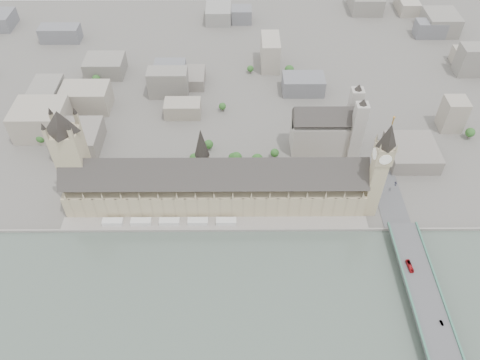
{
  "coord_description": "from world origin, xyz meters",
  "views": [
    {
      "loc": [
        20.87,
        -271.85,
        321.51
      ],
      "look_at": [
        22.36,
        15.58,
        32.92
      ],
      "focal_mm": 35.0,
      "sensor_mm": 36.0,
      "label": 1
    }
  ],
  "objects_px": {
    "victoria_tower": "(71,154)",
    "red_bus_north": "(410,266)",
    "westminster_abbey": "(328,129)",
    "car_approach": "(396,184)",
    "car_silver": "(442,323)",
    "westminster_bridge": "(424,301)",
    "palace_of_westminster": "(215,185)",
    "elizabeth_tower": "(380,164)"
  },
  "relations": [
    {
      "from": "victoria_tower",
      "to": "westminster_abbey",
      "type": "xyz_separation_m",
      "value": [
        232.92,
        69.0,
        -30.12
      ]
    },
    {
      "from": "westminster_bridge",
      "to": "red_bus_north",
      "type": "relative_size",
      "value": 27.88
    },
    {
      "from": "elizabeth_tower",
      "to": "car_silver",
      "type": "relative_size",
      "value": 26.16
    },
    {
      "from": "palace_of_westminster",
      "to": "car_approach",
      "type": "distance_m",
      "value": 168.37
    },
    {
      "from": "palace_of_westminster",
      "to": "red_bus_north",
      "type": "distance_m",
      "value": 175.76
    },
    {
      "from": "westminster_bridge",
      "to": "red_bus_north",
      "type": "height_order",
      "value": "red_bus_north"
    },
    {
      "from": "palace_of_westminster",
      "to": "car_approach",
      "type": "bearing_deg",
      "value": 4.14
    },
    {
      "from": "red_bus_north",
      "to": "car_silver",
      "type": "relative_size",
      "value": 2.84
    },
    {
      "from": "westminster_abbey",
      "to": "elizabeth_tower",
      "type": "bearing_deg",
      "value": -72.71
    },
    {
      "from": "palace_of_westminster",
      "to": "westminster_abbey",
      "type": "relative_size",
      "value": 3.9
    },
    {
      "from": "elizabeth_tower",
      "to": "westminster_abbey",
      "type": "distance_m",
      "value": 96.91
    },
    {
      "from": "victoria_tower",
      "to": "car_approach",
      "type": "bearing_deg",
      "value": 1.15
    },
    {
      "from": "victoria_tower",
      "to": "elizabeth_tower",
      "type": "bearing_deg",
      "value": -3.96
    },
    {
      "from": "victoria_tower",
      "to": "car_approach",
      "type": "relative_size",
      "value": 21.09
    },
    {
      "from": "palace_of_westminster",
      "to": "westminster_abbey",
      "type": "height_order",
      "value": "westminster_abbey"
    },
    {
      "from": "victoria_tower",
      "to": "car_silver",
      "type": "distance_m",
      "value": 321.68
    },
    {
      "from": "palace_of_westminster",
      "to": "red_bus_north",
      "type": "relative_size",
      "value": 22.73
    },
    {
      "from": "elizabeth_tower",
      "to": "car_silver",
      "type": "distance_m",
      "value": 128.85
    },
    {
      "from": "car_silver",
      "to": "car_approach",
      "type": "bearing_deg",
      "value": 77.99
    },
    {
      "from": "westminster_abbey",
      "to": "car_approach",
      "type": "height_order",
      "value": "westminster_abbey"
    },
    {
      "from": "car_approach",
      "to": "palace_of_westminster",
      "type": "bearing_deg",
      "value": -158.2
    },
    {
      "from": "elizabeth_tower",
      "to": "red_bus_north",
      "type": "distance_m",
      "value": 84.31
    },
    {
      "from": "car_approach",
      "to": "westminster_bridge",
      "type": "bearing_deg",
      "value": -74.99
    },
    {
      "from": "victoria_tower",
      "to": "car_approach",
      "type": "xyz_separation_m",
      "value": [
        289.52,
        5.82,
        -44.27
      ]
    },
    {
      "from": "victoria_tower",
      "to": "palace_of_westminster",
      "type": "bearing_deg",
      "value": -2.96
    },
    {
      "from": "palace_of_westminster",
      "to": "elizabeth_tower",
      "type": "xyz_separation_m",
      "value": [
        138.0,
        -11.7,
        35.38
      ]
    },
    {
      "from": "car_silver",
      "to": "palace_of_westminster",
      "type": "bearing_deg",
      "value": 130.75
    },
    {
      "from": "victoria_tower",
      "to": "westminster_bridge",
      "type": "xyz_separation_m",
      "value": [
        284.0,
        -113.5,
        -50.08
      ]
    },
    {
      "from": "car_silver",
      "to": "westminster_bridge",
      "type": "bearing_deg",
      "value": 91.45
    },
    {
      "from": "westminster_bridge",
      "to": "red_bus_north",
      "type": "distance_m",
      "value": 28.78
    },
    {
      "from": "palace_of_westminster",
      "to": "red_bus_north",
      "type": "height_order",
      "value": "palace_of_westminster"
    },
    {
      "from": "car_silver",
      "to": "car_approach",
      "type": "xyz_separation_m",
      "value": [
        0.62,
        140.19,
        0.01
      ]
    },
    {
      "from": "westminster_bridge",
      "to": "westminster_abbey",
      "type": "height_order",
      "value": "westminster_abbey"
    },
    {
      "from": "victoria_tower",
      "to": "car_silver",
      "type": "xyz_separation_m",
      "value": [
        288.9,
        -134.37,
        -44.28
      ]
    },
    {
      "from": "victoria_tower",
      "to": "red_bus_north",
      "type": "relative_size",
      "value": 8.58
    },
    {
      "from": "victoria_tower",
      "to": "red_bus_north",
      "type": "xyz_separation_m",
      "value": [
        278.21,
        -86.13,
        -43.33
      ]
    },
    {
      "from": "westminster_bridge",
      "to": "car_approach",
      "type": "distance_m",
      "value": 119.59
    },
    {
      "from": "elizabeth_tower",
      "to": "car_approach",
      "type": "height_order",
      "value": "elizabeth_tower"
    },
    {
      "from": "red_bus_north",
      "to": "car_silver",
      "type": "bearing_deg",
      "value": -82.49
    },
    {
      "from": "car_approach",
      "to": "westminster_abbey",
      "type": "bearing_deg",
      "value": 149.51
    },
    {
      "from": "westminster_abbey",
      "to": "westminster_bridge",
      "type": "bearing_deg",
      "value": -74.36
    },
    {
      "from": "elizabeth_tower",
      "to": "car_silver",
      "type": "height_order",
      "value": "elizabeth_tower"
    }
  ]
}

